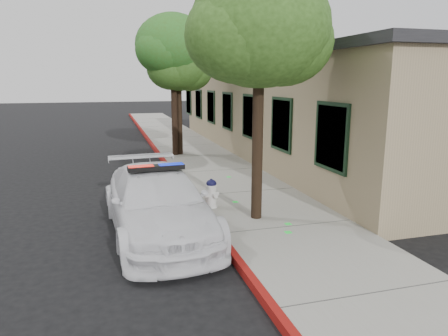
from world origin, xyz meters
TOP-DOWN VIEW (x-y plane):
  - ground at (0.00, 0.00)m, footprint 120.00×120.00m
  - sidewalk at (1.60, 3.00)m, footprint 3.20×60.00m
  - red_curb at (0.06, 3.00)m, footprint 0.14×60.00m
  - clapboard_building at (6.69, 9.00)m, footprint 7.30×20.89m
  - police_car at (-1.13, 0.73)m, footprint 2.29×5.03m
  - fire_hydrant at (0.36, 1.82)m, footprint 0.42×0.37m
  - street_tree_near at (1.17, 0.75)m, footprint 3.32×3.02m
  - street_tree_mid at (0.71, 9.58)m, footprint 3.14×3.12m
  - street_tree_far at (0.96, 9.65)m, footprint 2.81×2.60m

SIDE VIEW (x-z plane):
  - ground at x=0.00m, z-range 0.00..0.00m
  - sidewalk at x=1.60m, z-range 0.00..0.15m
  - red_curb at x=0.06m, z-range 0.00..0.16m
  - fire_hydrant at x=0.36m, z-range 0.15..0.89m
  - police_car at x=-1.13m, z-range -0.06..1.49m
  - clapboard_building at x=6.69m, z-range 0.01..4.25m
  - street_tree_far at x=0.96m, z-range 1.39..6.30m
  - street_tree_near at x=1.17m, z-range 1.51..7.05m
  - street_tree_mid at x=0.71m, z-range 1.64..7.49m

